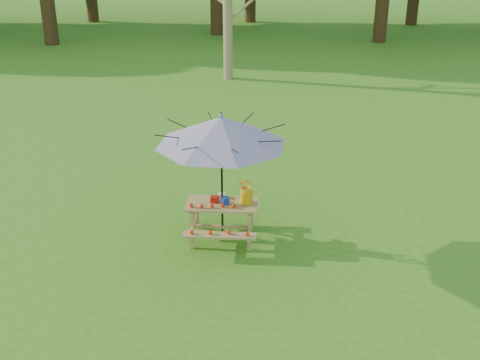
{
  "coord_description": "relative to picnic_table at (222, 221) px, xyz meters",
  "views": [
    {
      "loc": [
        5.68,
        -5.43,
        5.05
      ],
      "look_at": [
        5.12,
        3.63,
        1.1
      ],
      "focal_mm": 45.0,
      "sensor_mm": 36.0,
      "label": 1
    }
  ],
  "objects": [
    {
      "name": "tomatoes_row",
      "position": [
        -0.15,
        -0.18,
        0.38
      ],
      "size": [
        0.77,
        0.13,
        0.07
      ],
      "primitive_type": null,
      "color": "#F22A08",
      "rests_on": "picnic_table"
    },
    {
      "name": "patio_umbrella",
      "position": [
        0.0,
        0.0,
        1.62
      ],
      "size": [
        2.71,
        2.71,
        2.25
      ],
      "color": "black",
      "rests_on": "ground"
    },
    {
      "name": "picnic_table",
      "position": [
        0.0,
        0.0,
        0.0
      ],
      "size": [
        1.2,
        1.32,
        0.67
      ],
      "color": "#A18548",
      "rests_on": "ground"
    },
    {
      "name": "flower_bucket",
      "position": [
        0.41,
        0.04,
        0.59
      ],
      "size": [
        0.3,
        0.26,
        0.46
      ],
      "color": "orange",
      "rests_on": "picnic_table"
    },
    {
      "name": "produce_bins",
      "position": [
        -0.03,
        0.05,
        0.4
      ],
      "size": [
        0.32,
        0.39,
        0.13
      ],
      "color": "#B7130E",
      "rests_on": "picnic_table"
    }
  ]
}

